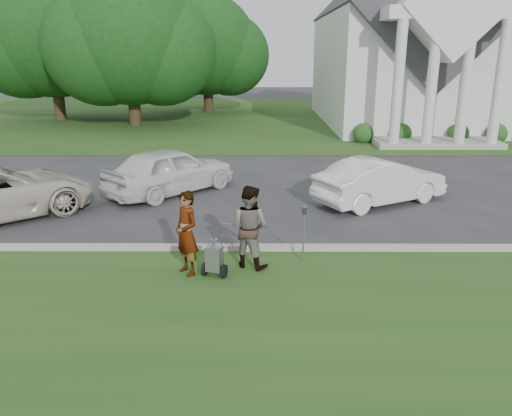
{
  "coord_description": "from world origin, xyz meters",
  "views": [
    {
      "loc": [
        -0.03,
        -10.52,
        4.52
      ],
      "look_at": [
        -0.08,
        0.0,
        1.24
      ],
      "focal_mm": 35.0,
      "sensor_mm": 36.0,
      "label": 1
    }
  ],
  "objects_px": {
    "striping_cart": "(214,259)",
    "tree_far": "(51,35)",
    "person_left": "(187,234)",
    "tree_left": "(130,43)",
    "parking_meter_near": "(304,227)",
    "car_b": "(170,170)",
    "tree_back": "(207,50)",
    "person_right": "(249,227)",
    "church": "(400,29)",
    "car_d": "(380,181)"
  },
  "relations": [
    {
      "from": "tree_left",
      "to": "parking_meter_near",
      "type": "distance_m",
      "value": 24.23
    },
    {
      "from": "striping_cart",
      "to": "car_b",
      "type": "relative_size",
      "value": 0.23
    },
    {
      "from": "car_b",
      "to": "striping_cart",
      "type": "bearing_deg",
      "value": 149.8
    },
    {
      "from": "tree_back",
      "to": "striping_cart",
      "type": "bearing_deg",
      "value": -84.32
    },
    {
      "from": "tree_left",
      "to": "church",
      "type": "bearing_deg",
      "value": 3.79
    },
    {
      "from": "church",
      "to": "parking_meter_near",
      "type": "distance_m",
      "value": 25.08
    },
    {
      "from": "church",
      "to": "tree_far",
      "type": "height_order",
      "value": "church"
    },
    {
      "from": "car_b",
      "to": "person_left",
      "type": "bearing_deg",
      "value": 145.28
    },
    {
      "from": "person_left",
      "to": "car_d",
      "type": "relative_size",
      "value": 0.42
    },
    {
      "from": "person_right",
      "to": "church",
      "type": "bearing_deg",
      "value": -84.32
    },
    {
      "from": "tree_back",
      "to": "person_left",
      "type": "distance_m",
      "value": 31.07
    },
    {
      "from": "car_d",
      "to": "car_b",
      "type": "bearing_deg",
      "value": 51.23
    },
    {
      "from": "striping_cart",
      "to": "car_d",
      "type": "xyz_separation_m",
      "value": [
        4.72,
        5.4,
        0.32
      ]
    },
    {
      "from": "church",
      "to": "car_b",
      "type": "distance_m",
      "value": 21.77
    },
    {
      "from": "striping_cart",
      "to": "person_left",
      "type": "height_order",
      "value": "person_left"
    },
    {
      "from": "tree_far",
      "to": "person_left",
      "type": "relative_size",
      "value": 6.43
    },
    {
      "from": "tree_left",
      "to": "tree_back",
      "type": "height_order",
      "value": "tree_left"
    },
    {
      "from": "parking_meter_near",
      "to": "car_d",
      "type": "relative_size",
      "value": 0.3
    },
    {
      "from": "person_left",
      "to": "car_b",
      "type": "bearing_deg",
      "value": 154.04
    },
    {
      "from": "tree_left",
      "to": "car_b",
      "type": "height_order",
      "value": "tree_left"
    },
    {
      "from": "striping_cart",
      "to": "car_b",
      "type": "distance_m",
      "value": 6.87
    },
    {
      "from": "tree_left",
      "to": "person_right",
      "type": "relative_size",
      "value": 5.8
    },
    {
      "from": "tree_far",
      "to": "person_left",
      "type": "xyz_separation_m",
      "value": [
        12.49,
        -25.73,
        -4.79
      ]
    },
    {
      "from": "church",
      "to": "striping_cart",
      "type": "height_order",
      "value": "church"
    },
    {
      "from": "tree_back",
      "to": "person_right",
      "type": "bearing_deg",
      "value": -82.89
    },
    {
      "from": "tree_left",
      "to": "tree_back",
      "type": "bearing_deg",
      "value": 63.43
    },
    {
      "from": "church",
      "to": "person_right",
      "type": "bearing_deg",
      "value": -111.47
    },
    {
      "from": "tree_far",
      "to": "tree_back",
      "type": "height_order",
      "value": "tree_far"
    },
    {
      "from": "striping_cart",
      "to": "tree_far",
      "type": "bearing_deg",
      "value": 133.46
    },
    {
      "from": "tree_left",
      "to": "car_b",
      "type": "xyz_separation_m",
      "value": [
        5.05,
        -16.32,
        -4.33
      ]
    },
    {
      "from": "car_d",
      "to": "tree_back",
      "type": "bearing_deg",
      "value": -12.04
    },
    {
      "from": "person_left",
      "to": "person_right",
      "type": "distance_m",
      "value": 1.36
    },
    {
      "from": "tree_left",
      "to": "tree_far",
      "type": "relative_size",
      "value": 0.91
    },
    {
      "from": "striping_cart",
      "to": "parking_meter_near",
      "type": "xyz_separation_m",
      "value": [
        1.93,
        0.79,
        0.43
      ]
    },
    {
      "from": "car_b",
      "to": "tree_back",
      "type": "bearing_deg",
      "value": -44.8
    },
    {
      "from": "tree_left",
      "to": "parking_meter_near",
      "type": "bearing_deg",
      "value": -67.83
    },
    {
      "from": "person_left",
      "to": "striping_cart",
      "type": "bearing_deg",
      "value": 38.16
    },
    {
      "from": "tree_left",
      "to": "person_left",
      "type": "xyz_separation_m",
      "value": [
        6.49,
        -22.73,
        -4.2
      ]
    },
    {
      "from": "striping_cart",
      "to": "person_left",
      "type": "distance_m",
      "value": 0.79
    },
    {
      "from": "car_b",
      "to": "parking_meter_near",
      "type": "bearing_deg",
      "value": 167.08
    },
    {
      "from": "tree_left",
      "to": "person_right",
      "type": "distance_m",
      "value": 24.02
    },
    {
      "from": "striping_cart",
      "to": "parking_meter_near",
      "type": "bearing_deg",
      "value": 38.92
    },
    {
      "from": "tree_left",
      "to": "person_right",
      "type": "bearing_deg",
      "value": -70.78
    },
    {
      "from": "tree_back",
      "to": "car_d",
      "type": "distance_m",
      "value": 26.94
    },
    {
      "from": "person_right",
      "to": "person_left",
      "type": "bearing_deg",
      "value": 44.25
    },
    {
      "from": "tree_back",
      "to": "striping_cart",
      "type": "distance_m",
      "value": 31.33
    },
    {
      "from": "tree_back",
      "to": "person_left",
      "type": "bearing_deg",
      "value": -85.38
    },
    {
      "from": "tree_far",
      "to": "car_b",
      "type": "xyz_separation_m",
      "value": [
        11.06,
        -19.32,
        -4.91
      ]
    },
    {
      "from": "church",
      "to": "car_d",
      "type": "height_order",
      "value": "church"
    },
    {
      "from": "church",
      "to": "tree_back",
      "type": "xyz_separation_m",
      "value": [
        -13.01,
        6.87,
        -1.21
      ]
    }
  ]
}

